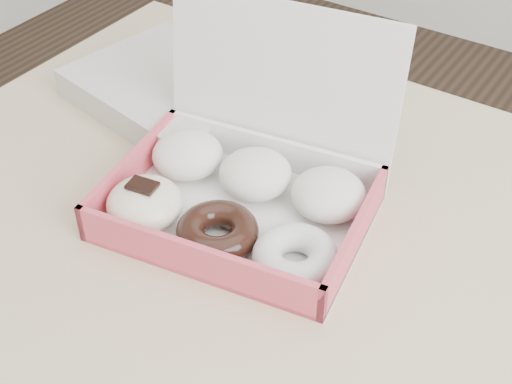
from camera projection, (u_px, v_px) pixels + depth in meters
The scene contains 3 objects.
table at pixel (343, 327), 0.80m from camera, with size 1.20×0.80×0.75m.
donut_box at pixel (241, 187), 0.81m from camera, with size 0.32×0.29×0.21m.
newspapers at pixel (171, 89), 0.99m from camera, with size 0.26×0.21×0.04m, color silver.
Camera 1 is at (0.20, -0.48, 1.30)m, focal length 50.00 mm.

